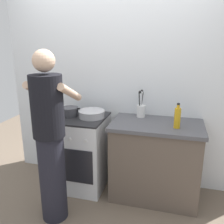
{
  "coord_description": "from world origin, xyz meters",
  "views": [
    {
      "loc": [
        0.73,
        -2.4,
        1.77
      ],
      "look_at": [
        0.05,
        0.12,
        1.0
      ],
      "focal_mm": 39.08,
      "sensor_mm": 36.0,
      "label": 1
    }
  ],
  "objects_px": {
    "pot": "(69,112)",
    "oil_bottle": "(177,118)",
    "stove_range": "(81,152)",
    "person": "(50,140)",
    "mixing_bowl": "(92,113)",
    "utensil_crock": "(141,109)"
  },
  "relations": [
    {
      "from": "pot",
      "to": "oil_bottle",
      "type": "bearing_deg",
      "value": -4.61
    },
    {
      "from": "stove_range",
      "to": "person",
      "type": "xyz_separation_m",
      "value": [
        -0.05,
        -0.62,
        0.41
      ]
    },
    {
      "from": "mixing_bowl",
      "to": "utensil_crock",
      "type": "relative_size",
      "value": 0.97
    },
    {
      "from": "stove_range",
      "to": "utensil_crock",
      "type": "xyz_separation_m",
      "value": [
        0.69,
        0.2,
        0.54
      ]
    },
    {
      "from": "mixing_bowl",
      "to": "pot",
      "type": "bearing_deg",
      "value": -178.52
    },
    {
      "from": "pot",
      "to": "mixing_bowl",
      "type": "distance_m",
      "value": 0.28
    },
    {
      "from": "utensil_crock",
      "to": "oil_bottle",
      "type": "xyz_separation_m",
      "value": [
        0.42,
        -0.28,
        0.02
      ]
    },
    {
      "from": "stove_range",
      "to": "pot",
      "type": "relative_size",
      "value": 3.25
    },
    {
      "from": "utensil_crock",
      "to": "oil_bottle",
      "type": "height_order",
      "value": "utensil_crock"
    },
    {
      "from": "mixing_bowl",
      "to": "utensil_crock",
      "type": "xyz_separation_m",
      "value": [
        0.55,
        0.17,
        0.04
      ]
    },
    {
      "from": "utensil_crock",
      "to": "mixing_bowl",
      "type": "bearing_deg",
      "value": -162.43
    },
    {
      "from": "stove_range",
      "to": "pot",
      "type": "bearing_deg",
      "value": 173.56
    },
    {
      "from": "stove_range",
      "to": "mixing_bowl",
      "type": "height_order",
      "value": "mixing_bowl"
    },
    {
      "from": "stove_range",
      "to": "oil_bottle",
      "type": "distance_m",
      "value": 1.25
    },
    {
      "from": "utensil_crock",
      "to": "person",
      "type": "distance_m",
      "value": 1.12
    },
    {
      "from": "utensil_crock",
      "to": "person",
      "type": "relative_size",
      "value": 0.19
    },
    {
      "from": "mixing_bowl",
      "to": "person",
      "type": "height_order",
      "value": "person"
    },
    {
      "from": "mixing_bowl",
      "to": "utensil_crock",
      "type": "bearing_deg",
      "value": 17.57
    },
    {
      "from": "stove_range",
      "to": "mixing_bowl",
      "type": "distance_m",
      "value": 0.52
    },
    {
      "from": "stove_range",
      "to": "oil_bottle",
      "type": "relative_size",
      "value": 3.43
    },
    {
      "from": "utensil_crock",
      "to": "oil_bottle",
      "type": "relative_size",
      "value": 1.23
    },
    {
      "from": "oil_bottle",
      "to": "person",
      "type": "height_order",
      "value": "person"
    }
  ]
}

